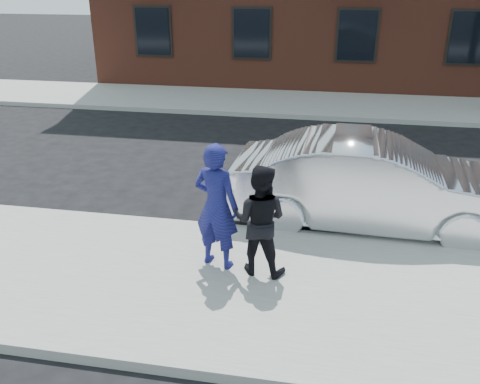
# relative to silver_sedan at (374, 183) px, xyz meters

# --- Properties ---
(ground) EXTENTS (100.00, 100.00, 0.00)m
(ground) POSITION_rel_silver_sedan_xyz_m (-0.22, -2.30, -0.82)
(ground) COLOR black
(ground) RESTS_ON ground
(near_sidewalk) EXTENTS (50.00, 3.50, 0.15)m
(near_sidewalk) POSITION_rel_silver_sedan_xyz_m (-0.22, -2.55, -0.74)
(near_sidewalk) COLOR gray
(near_sidewalk) RESTS_ON ground
(near_curb) EXTENTS (50.00, 0.10, 0.15)m
(near_curb) POSITION_rel_silver_sedan_xyz_m (-0.22, -0.75, -0.74)
(near_curb) COLOR #999691
(near_curb) RESTS_ON ground
(far_sidewalk) EXTENTS (50.00, 3.50, 0.15)m
(far_sidewalk) POSITION_rel_silver_sedan_xyz_m (-0.22, 8.95, -0.74)
(far_sidewalk) COLOR gray
(far_sidewalk) RESTS_ON ground
(far_curb) EXTENTS (50.00, 0.10, 0.15)m
(far_curb) POSITION_rel_silver_sedan_xyz_m (-0.22, 7.15, -0.74)
(far_curb) COLOR #999691
(far_curb) RESTS_ON ground
(silver_sedan) EXTENTS (5.03, 1.88, 1.64)m
(silver_sedan) POSITION_rel_silver_sedan_xyz_m (0.00, 0.00, 0.00)
(silver_sedan) COLOR silver
(silver_sedan) RESTS_ON ground
(man_hoodie) EXTENTS (0.80, 0.64, 1.92)m
(man_hoodie) POSITION_rel_silver_sedan_xyz_m (-2.37, -2.04, 0.29)
(man_hoodie) COLOR navy
(man_hoodie) RESTS_ON near_sidewalk
(man_peacoat) EXTENTS (0.88, 0.73, 1.66)m
(man_peacoat) POSITION_rel_silver_sedan_xyz_m (-1.72, -2.11, 0.16)
(man_peacoat) COLOR black
(man_peacoat) RESTS_ON near_sidewalk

